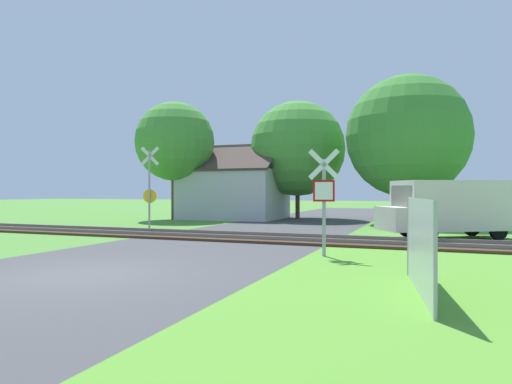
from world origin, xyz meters
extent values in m
plane|color=#4C8433|center=(0.00, 0.00, 0.00)|extent=(160.00, 160.00, 0.00)
cube|color=#424244|center=(0.00, 2.00, 0.00)|extent=(7.55, 80.00, 0.01)
cube|color=#54912D|center=(6.78, -2.00, 0.00)|extent=(6.00, 20.00, 0.01)
cube|color=#422D1E|center=(0.00, 8.18, 0.05)|extent=(60.00, 2.60, 0.10)
cube|color=slate|center=(0.00, 8.89, 0.16)|extent=(60.00, 0.08, 0.12)
cube|color=slate|center=(0.00, 7.46, 0.16)|extent=(60.00, 0.08, 0.12)
cylinder|color=#9E9EA5|center=(4.26, 4.74, 1.37)|extent=(0.10, 0.10, 2.73)
cube|color=red|center=(4.27, 4.67, 1.84)|extent=(0.60, 0.12, 0.60)
cube|color=white|center=(4.27, 4.65, 1.84)|extent=(0.49, 0.09, 0.49)
cube|color=white|center=(4.27, 4.67, 2.58)|extent=(0.87, 0.17, 0.88)
cube|color=white|center=(4.27, 4.67, 2.58)|extent=(0.87, 0.17, 0.88)
cylinder|color=#9E9EA5|center=(-5.01, 9.85, 1.85)|extent=(0.09, 0.09, 3.70)
cube|color=white|center=(-5.02, 9.91, 3.45)|extent=(0.86, 0.24, 0.88)
cube|color=white|center=(-5.02, 9.91, 3.45)|extent=(0.86, 0.24, 0.88)
cylinder|color=yellow|center=(-5.02, 9.91, 1.61)|extent=(0.63, 0.18, 0.64)
cube|color=#B7B7BC|center=(-5.28, 20.19, 1.61)|extent=(6.32, 5.47, 3.23)
cube|color=#473833|center=(-5.26, 18.85, 4.02)|extent=(6.59, 3.15, 1.88)
cube|color=#473833|center=(-5.30, 21.53, 4.02)|extent=(6.59, 3.15, 1.88)
cube|color=brown|center=(-3.57, 20.22, 4.09)|extent=(0.51, 0.51, 1.10)
cylinder|color=#513823|center=(5.83, 19.08, 1.17)|extent=(0.45, 0.45, 2.35)
sphere|color=#3D8433|center=(5.83, 19.08, 4.92)|extent=(6.87, 6.87, 6.87)
cylinder|color=#513823|center=(-1.25, 21.48, 1.15)|extent=(0.29, 0.29, 2.31)
sphere|color=#478E38|center=(-1.25, 21.48, 4.68)|extent=(6.32, 6.32, 6.32)
cylinder|color=#513823|center=(-8.46, 17.79, 1.57)|extent=(0.47, 0.47, 3.14)
sphere|color=#478E38|center=(-8.46, 17.79, 5.06)|extent=(5.12, 5.12, 5.12)
cube|color=silver|center=(7.81, 11.30, 1.29)|extent=(4.58, 3.80, 1.90)
cube|color=silver|center=(5.72, 10.03, 0.79)|extent=(1.53, 1.91, 0.90)
cube|color=#19232D|center=(6.03, 10.22, 1.62)|extent=(0.87, 1.40, 0.85)
cube|color=navy|center=(7.31, 12.12, 0.96)|extent=(3.24, 1.97, 0.16)
cylinder|color=black|center=(6.18, 11.23, 0.34)|extent=(0.67, 0.51, 0.68)
cylinder|color=black|center=(6.99, 9.89, 0.34)|extent=(0.67, 0.51, 0.68)
cylinder|color=black|center=(8.63, 12.71, 0.34)|extent=(0.67, 0.51, 0.68)
cylinder|color=black|center=(9.44, 11.38, 0.34)|extent=(0.67, 0.51, 0.68)
cylinder|color=#9E9EA5|center=(7.12, -1.00, 0.85)|extent=(0.06, 0.06, 1.70)
cylinder|color=#9E9EA5|center=(6.61, 2.47, 0.85)|extent=(0.06, 0.06, 1.70)
cube|color=#ADB2B7|center=(6.87, 0.74, 0.85)|extent=(0.53, 3.48, 1.70)
camera|label=1|loc=(7.07, -7.90, 1.83)|focal=32.00mm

